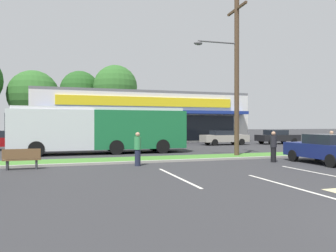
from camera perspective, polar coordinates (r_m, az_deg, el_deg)
name	(u,v)px	position (r m, az deg, el deg)	size (l,w,h in m)	color
grass_median	(192,158)	(19.25, 4.29, -5.68)	(56.00, 2.20, 0.12)	#427A2D
curb_lip	(200,160)	(18.13, 5.75, -6.05)	(56.00, 0.24, 0.12)	#99968C
parking_stripe_0	(177,177)	(12.55, 1.63, -9.12)	(0.12, 4.80, 0.01)	silver
parking_stripe_1	(289,186)	(11.47, 20.87, -10.03)	(0.12, 4.80, 0.01)	silver
parking_stripe_2	(319,173)	(14.90, 25.54, -7.66)	(0.12, 4.80, 0.01)	silver
storefront_building	(138,118)	(41.21, -5.49, 1.48)	(24.61, 14.37, 5.87)	silver
tree_left	(33,95)	(50.59, -22.99, 5.08)	(7.28, 7.28, 9.98)	#473323
tree_mid_left	(80,90)	(49.85, -15.54, 6.16)	(5.82, 5.82, 10.13)	#473323
tree_mid	(115,87)	(47.41, -9.42, 6.92)	(6.34, 6.34, 10.75)	#473323
utility_pole	(235,73)	(20.70, 11.87, 9.34)	(3.03, 2.40, 9.95)	#4C3826
city_bus	(101,129)	(22.98, -11.87, -0.46)	(11.99, 2.74, 3.25)	#196638
bus_stop_bench	(22,159)	(15.96, -24.74, -5.33)	(1.60, 0.45, 0.95)	brown
car_0	(277,137)	(35.77, 19.00, -1.83)	(4.50, 1.99, 1.49)	black
car_1	(7,140)	(28.79, -26.90, -2.28)	(4.53, 1.88, 1.57)	maroon
car_2	(224,137)	(32.66, 10.02, -2.03)	(4.79, 1.88, 1.45)	#9E998C
car_4	(325,149)	(18.56, 26.35, -3.66)	(1.95, 4.30, 1.55)	navy
pedestrian_by_pole	(332,145)	(21.32, 27.28, -3.03)	(0.34, 0.34, 1.67)	#1E2338
pedestrian_mid	(273,147)	(18.27, 18.40, -3.54)	(0.34, 0.34, 1.68)	black
pedestrian_far	(138,149)	(15.85, -5.47, -4.12)	(0.34, 0.34, 1.67)	#1E2338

